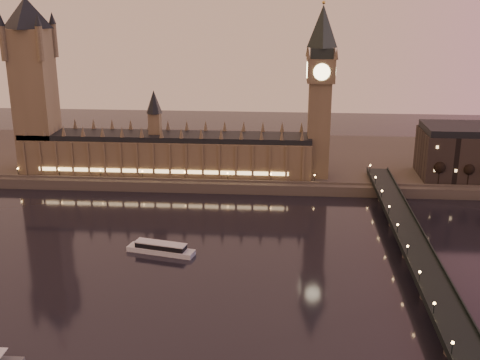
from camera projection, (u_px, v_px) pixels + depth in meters
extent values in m
plane|color=black|center=(205.00, 269.00, 261.92)|extent=(700.00, 700.00, 0.00)
cube|color=#423D35|center=(279.00, 160.00, 415.55)|extent=(560.00, 130.00, 6.00)
cube|color=brown|center=(166.00, 156.00, 374.46)|extent=(180.00, 26.00, 22.00)
cube|color=black|center=(165.00, 136.00, 370.61)|extent=(180.00, 22.00, 3.20)
cube|color=#FFCC7F|center=(162.00, 171.00, 363.47)|extent=(153.00, 0.25, 2.20)
cube|color=brown|center=(36.00, 102.00, 370.05)|extent=(22.00, 22.00, 88.00)
cone|color=black|center=(26.00, 13.00, 353.86)|extent=(31.68, 31.68, 18.00)
cube|color=brown|center=(319.00, 130.00, 362.29)|extent=(13.00, 13.00, 58.00)
cube|color=brown|center=(321.00, 70.00, 351.29)|extent=(16.00, 16.00, 14.00)
cylinder|color=#FFEAA5|center=(322.00, 72.00, 343.52)|extent=(9.60, 0.35, 9.60)
cylinder|color=#FFEAA5|center=(307.00, 70.00, 351.87)|extent=(0.35, 9.60, 9.60)
cube|color=black|center=(322.00, 53.00, 348.24)|extent=(13.00, 13.00, 6.00)
cone|color=black|center=(323.00, 26.00, 343.65)|extent=(17.68, 17.68, 24.00)
sphere|color=gold|center=(324.00, 2.00, 339.68)|extent=(2.00, 2.00, 2.00)
cube|color=black|center=(421.00, 259.00, 252.95)|extent=(13.00, 260.00, 2.00)
cube|color=black|center=(406.00, 255.00, 252.94)|extent=(0.60, 260.00, 1.00)
cube|color=black|center=(437.00, 256.00, 252.04)|extent=(0.60, 260.00, 1.00)
cylinder|color=black|center=(441.00, 177.00, 353.12)|extent=(0.70, 0.70, 10.02)
sphere|color=black|center=(442.00, 168.00, 351.52)|extent=(6.68, 6.68, 6.68)
cylinder|color=black|center=(465.00, 177.00, 352.13)|extent=(0.70, 0.70, 10.02)
sphere|color=black|center=(466.00, 169.00, 350.54)|extent=(6.68, 6.68, 6.68)
cube|color=silver|center=(161.00, 251.00, 277.65)|extent=(32.69, 13.92, 2.34)
cube|color=black|center=(161.00, 246.00, 276.93)|extent=(24.31, 10.84, 2.34)
cube|color=silver|center=(161.00, 243.00, 276.51)|extent=(25.00, 11.26, 0.43)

